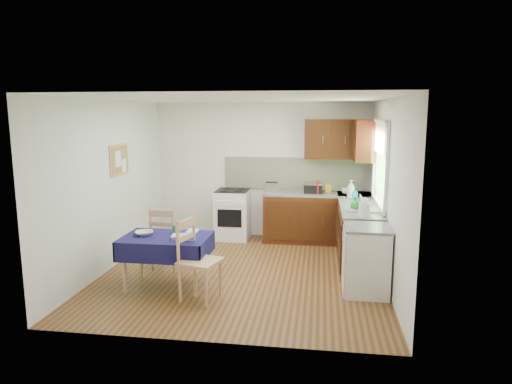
# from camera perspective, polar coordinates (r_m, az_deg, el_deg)

# --- Properties ---
(floor) EXTENTS (4.20, 4.20, 0.00)m
(floor) POSITION_cam_1_polar(r_m,az_deg,el_deg) (6.79, -1.62, -9.98)
(floor) COLOR #442E12
(floor) RESTS_ON ground
(ceiling) EXTENTS (4.00, 4.20, 0.02)m
(ceiling) POSITION_cam_1_polar(r_m,az_deg,el_deg) (6.40, -1.73, 11.60)
(ceiling) COLOR white
(ceiling) RESTS_ON wall_back
(wall_back) EXTENTS (4.00, 0.02, 2.50)m
(wall_back) POSITION_cam_1_polar(r_m,az_deg,el_deg) (8.54, 0.71, 2.73)
(wall_back) COLOR white
(wall_back) RESTS_ON ground
(wall_front) EXTENTS (4.00, 0.02, 2.50)m
(wall_front) POSITION_cam_1_polar(r_m,az_deg,el_deg) (4.46, -6.25, -3.84)
(wall_front) COLOR white
(wall_front) RESTS_ON ground
(wall_left) EXTENTS (0.02, 4.20, 2.50)m
(wall_left) POSITION_cam_1_polar(r_m,az_deg,el_deg) (7.09, -17.81, 0.82)
(wall_left) COLOR silver
(wall_left) RESTS_ON ground
(wall_right) EXTENTS (0.02, 4.20, 2.50)m
(wall_right) POSITION_cam_1_polar(r_m,az_deg,el_deg) (6.45, 16.11, 0.06)
(wall_right) COLOR white
(wall_right) RESTS_ON ground
(base_cabinets) EXTENTS (1.90, 2.30, 0.86)m
(base_cabinets) POSITION_cam_1_polar(r_m,az_deg,el_deg) (7.79, 9.86, -4.23)
(base_cabinets) COLOR black
(base_cabinets) RESTS_ON ground
(worktop_back) EXTENTS (1.90, 0.60, 0.04)m
(worktop_back) POSITION_cam_1_polar(r_m,az_deg,el_deg) (8.22, 7.71, -0.23)
(worktop_back) COLOR slate
(worktop_back) RESTS_ON base_cabinets
(worktop_right) EXTENTS (0.60, 1.70, 0.04)m
(worktop_right) POSITION_cam_1_polar(r_m,az_deg,el_deg) (7.12, 12.87, -1.95)
(worktop_right) COLOR slate
(worktop_right) RESTS_ON base_cabinets
(worktop_corner) EXTENTS (0.60, 0.60, 0.04)m
(worktop_corner) POSITION_cam_1_polar(r_m,az_deg,el_deg) (8.25, 12.23, -0.34)
(worktop_corner) COLOR slate
(worktop_corner) RESTS_ON base_cabinets
(splashback) EXTENTS (2.70, 0.02, 0.60)m
(splashback) POSITION_cam_1_polar(r_m,az_deg,el_deg) (8.47, 5.07, 2.30)
(splashback) COLOR white
(splashback) RESTS_ON wall_back
(upper_cabinets) EXTENTS (1.20, 0.85, 0.70)m
(upper_cabinets) POSITION_cam_1_polar(r_m,az_deg,el_deg) (8.13, 11.24, 6.44)
(upper_cabinets) COLOR black
(upper_cabinets) RESTS_ON wall_back
(stove) EXTENTS (0.60, 0.61, 0.92)m
(stove) POSITION_cam_1_polar(r_m,az_deg,el_deg) (8.46, -2.93, -2.79)
(stove) COLOR white
(stove) RESTS_ON ground
(window) EXTENTS (0.04, 1.48, 1.26)m
(window) POSITION_cam_1_polar(r_m,az_deg,el_deg) (7.09, 15.27, 4.20)
(window) COLOR #315724
(window) RESTS_ON wall_right
(fridge) EXTENTS (0.58, 0.60, 0.89)m
(fridge) POSITION_cam_1_polar(r_m,az_deg,el_deg) (6.07, 13.63, -8.29)
(fridge) COLOR white
(fridge) RESTS_ON ground
(corkboard) EXTENTS (0.04, 0.62, 0.47)m
(corkboard) POSITION_cam_1_polar(r_m,az_deg,el_deg) (7.31, -16.72, 3.89)
(corkboard) COLOR tan
(corkboard) RESTS_ON wall_left
(dining_table) EXTENTS (1.14, 0.78, 0.69)m
(dining_table) POSITION_cam_1_polar(r_m,az_deg,el_deg) (6.22, -11.16, -6.39)
(dining_table) COLOR #131040
(dining_table) RESTS_ON ground
(chair_far) EXTENTS (0.44, 0.44, 0.95)m
(chair_far) POSITION_cam_1_polar(r_m,az_deg,el_deg) (6.90, -11.22, -5.48)
(chair_far) COLOR tan
(chair_far) RESTS_ON ground
(chair_near) EXTENTS (0.56, 0.56, 1.03)m
(chair_near) POSITION_cam_1_polar(r_m,az_deg,el_deg) (5.76, -7.47, -8.04)
(chair_near) COLOR tan
(chair_near) RESTS_ON ground
(toaster) EXTENTS (0.24, 0.15, 0.19)m
(toaster) POSITION_cam_1_polar(r_m,az_deg,el_deg) (8.25, 1.95, 0.62)
(toaster) COLOR #ACACB0
(toaster) RESTS_ON worktop_back
(sandwich_press) EXTENTS (0.32, 0.27, 0.19)m
(sandwich_press) POSITION_cam_1_polar(r_m,az_deg,el_deg) (8.19, 7.14, 0.53)
(sandwich_press) COLOR black
(sandwich_press) RESTS_ON worktop_back
(sauce_bottle) EXTENTS (0.05, 0.05, 0.24)m
(sauce_bottle) POSITION_cam_1_polar(r_m,az_deg,el_deg) (8.08, 7.74, 0.58)
(sauce_bottle) COLOR red
(sauce_bottle) RESTS_ON worktop_back
(yellow_packet) EXTENTS (0.12, 0.10, 0.15)m
(yellow_packet) POSITION_cam_1_polar(r_m,az_deg,el_deg) (8.32, 9.04, 0.50)
(yellow_packet) COLOR gold
(yellow_packet) RESTS_ON worktop_back
(dish_rack) EXTENTS (0.47, 0.36, 0.22)m
(dish_rack) POSITION_cam_1_polar(r_m,az_deg,el_deg) (6.84, 13.09, -2.04)
(dish_rack) COLOR gray
(dish_rack) RESTS_ON worktop_right
(kettle) EXTENTS (0.16, 0.16, 0.26)m
(kettle) POSITION_cam_1_polar(r_m,az_deg,el_deg) (6.42, 13.38, -1.99)
(kettle) COLOR white
(kettle) RESTS_ON worktop_right
(cup) EXTENTS (0.14, 0.14, 0.10)m
(cup) POSITION_cam_1_polar(r_m,az_deg,el_deg) (8.18, 11.10, 0.12)
(cup) COLOR silver
(cup) RESTS_ON worktop_back
(soap_bottle_a) EXTENTS (0.17, 0.17, 0.32)m
(soap_bottle_a) POSITION_cam_1_polar(r_m,az_deg,el_deg) (7.68, 11.77, 0.30)
(soap_bottle_a) COLOR white
(soap_bottle_a) RESTS_ON worktop_right
(soap_bottle_b) EXTENTS (0.12, 0.12, 0.20)m
(soap_bottle_b) POSITION_cam_1_polar(r_m,az_deg,el_deg) (7.68, 12.17, -0.16)
(soap_bottle_b) COLOR #1F76BA
(soap_bottle_b) RESTS_ON worktop_right
(soap_bottle_c) EXTENTS (0.16, 0.16, 0.19)m
(soap_bottle_c) POSITION_cam_1_polar(r_m,az_deg,el_deg) (6.88, 12.29, -1.37)
(soap_bottle_c) COLOR #2A9227
(soap_bottle_c) RESTS_ON worktop_right
(plate_bowl) EXTENTS (0.31, 0.31, 0.06)m
(plate_bowl) POSITION_cam_1_polar(r_m,az_deg,el_deg) (6.29, -13.80, -5.03)
(plate_bowl) COLOR beige
(plate_bowl) RESTS_ON dining_table
(book) EXTENTS (0.16, 0.22, 0.02)m
(book) POSITION_cam_1_polar(r_m,az_deg,el_deg) (6.38, -8.61, -4.84)
(book) COLOR white
(book) RESTS_ON dining_table
(spice_jar) EXTENTS (0.05, 0.05, 0.10)m
(spice_jar) POSITION_cam_1_polar(r_m,az_deg,el_deg) (6.34, -10.20, -4.58)
(spice_jar) COLOR #238334
(spice_jar) RESTS_ON dining_table
(tea_towel) EXTENTS (0.32, 0.27, 0.05)m
(tea_towel) POSITION_cam_1_polar(r_m,az_deg,el_deg) (6.03, -9.13, -5.56)
(tea_towel) COLOR #282A96
(tea_towel) RESTS_ON dining_table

